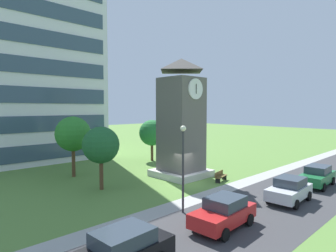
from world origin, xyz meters
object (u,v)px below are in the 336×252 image
street_lamp (183,158)px  tree_streetside (152,133)px  clock_tower (181,124)px  parked_car_black (120,252)px  parked_car_silver (289,190)px  park_bench (220,176)px  tree_near_tower (101,145)px  parked_car_red (224,212)px  tree_by_building (73,134)px  parked_car_green (317,176)px

street_lamp → tree_streetside: (10.27, 14.91, 0.05)m
clock_tower → parked_car_black: clock_tower is taller
street_lamp → parked_car_silver: 8.25m
park_bench → parked_car_silver: parked_car_silver is taller
park_bench → tree_near_tower: tree_near_tower is taller
parked_car_silver → street_lamp: bearing=151.5°
tree_streetside → parked_car_red: 20.92m
tree_near_tower → clock_tower: bearing=-9.2°
parked_car_black → park_bench: bearing=21.2°
park_bench → parked_car_silver: (-1.15, -6.66, 0.40)m
clock_tower → tree_by_building: (-7.63, 6.94, -0.96)m
parked_car_silver → parked_car_red: bearing=174.7°
parked_car_black → parked_car_silver: 13.53m
clock_tower → parked_car_silver: clock_tower is taller
parked_car_red → parked_car_green: bearing=-2.4°
tree_by_building → tree_near_tower: bearing=-93.5°
clock_tower → parked_car_green: clock_tower is taller
parked_car_red → tree_near_tower: bearing=94.9°
street_lamp → parked_car_black: street_lamp is taller
tree_near_tower → parked_car_red: (0.95, -11.15, -2.73)m
parked_car_black → parked_car_green: same height
street_lamp → parked_car_black: size_ratio=1.16×
clock_tower → parked_car_green: bearing=-61.2°
tree_by_building → parked_car_red: 17.11m
street_lamp → clock_tower: bearing=44.1°
tree_by_building → parked_car_red: tree_by_building is taller
park_bench → tree_by_building: tree_by_building is taller
clock_tower → parked_car_red: size_ratio=2.68×
street_lamp → parked_car_black: 7.60m
parked_car_red → parked_car_black: bearing=177.0°
tree_streetside → parked_car_silver: size_ratio=1.24×
tree_near_tower → parked_car_silver: 14.45m
parked_car_green → parked_car_silver: bearing=-178.9°
park_bench → tree_by_building: 14.32m
tree_near_tower → tree_by_building: tree_by_building is taller
tree_near_tower → parked_car_black: bearing=-117.4°
clock_tower → parked_car_silver: size_ratio=2.73×
parked_car_red → parked_car_green: same height
clock_tower → tree_near_tower: (-7.97, 1.30, -1.46)m
clock_tower → parked_car_green: size_ratio=2.49×
clock_tower → tree_streetside: bearing=68.0°
parked_car_black → parked_car_silver: (13.50, -0.99, -0.00)m
street_lamp → parked_car_black: bearing=-157.4°
park_bench → parked_car_black: parked_car_black is taller
park_bench → parked_car_black: size_ratio=0.40×
street_lamp → parked_car_green: street_lamp is taller
tree_streetside → tree_by_building: size_ratio=0.88×
parked_car_black → parked_car_green: 19.31m
tree_near_tower → parked_car_green: tree_near_tower is taller
tree_by_building → parked_car_red: (0.60, -16.79, -3.24)m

